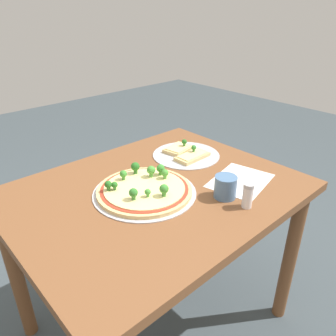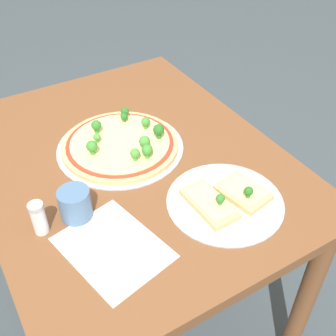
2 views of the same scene
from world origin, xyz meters
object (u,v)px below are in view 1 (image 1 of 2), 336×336
(pizza_tray_whole, at_px, (145,190))
(pizza_tray_slice, at_px, (186,153))
(drinking_cup, at_px, (225,187))
(dining_table, at_px, (156,211))
(condiment_shaker, at_px, (248,195))

(pizza_tray_whole, xyz_separation_m, pizza_tray_slice, (-0.35, -0.14, -0.01))
(pizza_tray_whole, bearing_deg, pizza_tray_slice, -158.62)
(pizza_tray_whole, relative_size, pizza_tray_slice, 1.25)
(pizza_tray_slice, height_order, drinking_cup, drinking_cup)
(dining_table, distance_m, pizza_tray_slice, 0.35)
(dining_table, xyz_separation_m, drinking_cup, (-0.15, 0.22, 0.15))
(pizza_tray_whole, xyz_separation_m, condiment_shaker, (-0.20, 0.31, 0.03))
(dining_table, xyz_separation_m, pizza_tray_whole, (0.05, 0.00, 0.12))
(dining_table, bearing_deg, pizza_tray_whole, 2.28)
(condiment_shaker, bearing_deg, dining_table, -64.28)
(pizza_tray_slice, bearing_deg, pizza_tray_whole, 21.38)
(pizza_tray_slice, height_order, condiment_shaker, condiment_shaker)
(pizza_tray_slice, bearing_deg, drinking_cup, 66.47)
(pizza_tray_slice, xyz_separation_m, drinking_cup, (0.16, 0.36, 0.03))
(pizza_tray_whole, bearing_deg, condiment_shaker, 123.20)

